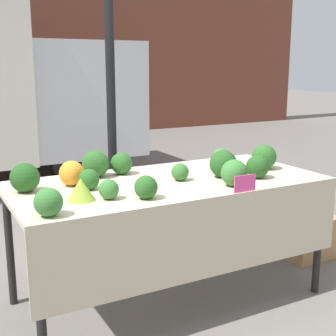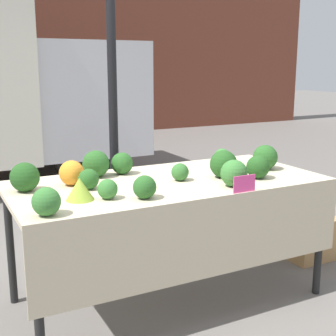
% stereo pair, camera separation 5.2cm
% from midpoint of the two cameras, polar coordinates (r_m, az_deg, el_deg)
% --- Properties ---
extents(ground_plane, '(40.00, 40.00, 0.00)m').
position_cam_midpoint_polar(ground_plane, '(3.30, -0.46, -15.47)').
color(ground_plane, slate).
extents(tent_pole, '(0.07, 0.07, 2.67)m').
position_cam_midpoint_polar(tent_pole, '(3.65, -7.39, 9.08)').
color(tent_pole, black).
rests_on(tent_pole, ground_plane).
extents(market_table, '(2.00, 0.95, 0.82)m').
position_cam_midpoint_polar(market_table, '(2.97, 0.12, -3.50)').
color(market_table, beige).
rests_on(market_table, ground_plane).
extents(orange_cauliflower, '(0.15, 0.15, 0.15)m').
position_cam_midpoint_polar(orange_cauliflower, '(2.92, -12.15, -0.64)').
color(orange_cauliflower, orange).
rests_on(orange_cauliflower, market_table).
extents(romanesco_head, '(0.16, 0.16, 0.12)m').
position_cam_midpoint_polar(romanesco_head, '(2.59, -11.12, -2.57)').
color(romanesco_head, '#93B238').
rests_on(romanesco_head, market_table).
extents(broccoli_head_0, '(0.18, 0.18, 0.18)m').
position_cam_midpoint_polar(broccoli_head_0, '(3.08, 6.27, 0.51)').
color(broccoli_head_0, '#23511E').
rests_on(broccoli_head_0, market_table).
extents(broccoli_head_1, '(0.18, 0.18, 0.18)m').
position_cam_midpoint_polar(broccoli_head_1, '(3.11, -9.30, 0.48)').
color(broccoli_head_1, '#285B23').
rests_on(broccoli_head_1, market_table).
extents(broccoli_head_2, '(0.15, 0.15, 0.15)m').
position_cam_midpoint_polar(broccoli_head_2, '(3.09, 10.38, 0.15)').
color(broccoli_head_2, '#23511E').
rests_on(broccoli_head_2, market_table).
extents(broccoli_head_3, '(0.14, 0.14, 0.14)m').
position_cam_midpoint_polar(broccoli_head_3, '(2.36, -14.99, -4.05)').
color(broccoli_head_3, '#387533').
rests_on(broccoli_head_3, market_table).
extents(broccoli_head_4, '(0.13, 0.13, 0.13)m').
position_cam_midpoint_polar(broccoli_head_4, '(2.58, -3.27, -2.36)').
color(broccoli_head_4, '#285B23').
rests_on(broccoli_head_4, market_table).
extents(broccoli_head_5, '(0.17, 0.17, 0.17)m').
position_cam_midpoint_polar(broccoli_head_5, '(2.84, -17.55, -1.14)').
color(broccoli_head_5, '#23511E').
rests_on(broccoli_head_5, market_table).
extents(broccoli_head_6, '(0.17, 0.17, 0.17)m').
position_cam_midpoint_polar(broccoli_head_6, '(2.86, 7.57, -0.60)').
color(broccoli_head_6, '#387533').
rests_on(broccoli_head_6, market_table).
extents(broccoli_head_7, '(0.11, 0.11, 0.11)m').
position_cam_midpoint_polar(broccoli_head_7, '(2.59, -7.79, -2.60)').
color(broccoli_head_7, '#387533').
rests_on(broccoli_head_7, market_table).
extents(broccoli_head_8, '(0.12, 0.12, 0.12)m').
position_cam_midpoint_polar(broccoli_head_8, '(2.81, -10.13, -1.39)').
color(broccoli_head_8, '#285B23').
rests_on(broccoli_head_8, market_table).
extents(broccoli_head_9, '(0.17, 0.17, 0.17)m').
position_cam_midpoint_polar(broccoli_head_9, '(3.37, 11.20, 1.34)').
color(broccoli_head_9, '#285B23').
rests_on(broccoli_head_9, market_table).
extents(broccoli_head_10, '(0.15, 0.15, 0.15)m').
position_cam_midpoint_polar(broccoli_head_10, '(3.17, -6.15, 0.55)').
color(broccoli_head_10, '#285B23').
rests_on(broccoli_head_10, market_table).
extents(broccoli_head_11, '(0.12, 0.12, 0.12)m').
position_cam_midpoint_polar(broccoli_head_11, '(3.48, 6.04, 1.39)').
color(broccoli_head_11, '#387533').
rests_on(broccoli_head_11, market_table).
extents(broccoli_head_12, '(0.11, 0.11, 0.11)m').
position_cam_midpoint_polar(broccoli_head_12, '(2.98, 0.99, -0.49)').
color(broccoli_head_12, '#336B2D').
rests_on(broccoli_head_12, market_table).
extents(price_sign, '(0.15, 0.01, 0.10)m').
position_cam_midpoint_polar(price_sign, '(2.75, 8.84, -1.87)').
color(price_sign, '#EF4793').
rests_on(price_sign, market_table).
extents(produce_crate, '(0.41, 0.31, 0.34)m').
position_cam_midpoint_polar(produce_crate, '(4.03, 16.38, -8.02)').
color(produce_crate, tan).
rests_on(produce_crate, ground_plane).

